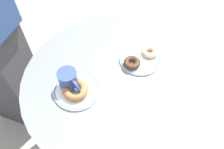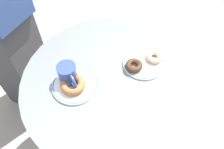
{
  "view_description": "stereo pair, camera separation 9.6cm",
  "coord_description": "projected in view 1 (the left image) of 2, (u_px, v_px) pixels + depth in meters",
  "views": [
    {
      "loc": [
        -0.34,
        -0.43,
        1.52
      ],
      "look_at": [
        0.0,
        0.02,
        0.74
      ],
      "focal_mm": 35.92,
      "sensor_mm": 36.0,
      "label": 1
    },
    {
      "loc": [
        -0.26,
        -0.48,
        1.52
      ],
      "look_at": [
        0.0,
        0.02,
        0.74
      ],
      "focal_mm": 35.92,
      "sensor_mm": 36.0,
      "label": 2
    }
  ],
  "objects": [
    {
      "name": "plate_left",
      "position": [
        77.0,
        90.0,
        0.92
      ],
      "size": [
        0.19,
        0.19,
        0.01
      ],
      "color": "white",
      "rests_on": "cafe_table"
    },
    {
      "name": "coffee_mug",
      "position": [
        69.0,
        80.0,
        0.9
      ],
      "size": [
        0.08,
        0.12,
        0.09
      ],
      "color": "#334784",
      "rests_on": "cafe_table"
    },
    {
      "name": "plate_right",
      "position": [
        140.0,
        59.0,
        1.01
      ],
      "size": [
        0.19,
        0.19,
        0.01
      ],
      "color": "white",
      "rests_on": "cafe_table"
    },
    {
      "name": "cafe_table",
      "position": [
        114.0,
        104.0,
        1.14
      ],
      "size": [
        0.79,
        0.79,
        0.73
      ],
      "color": "slate",
      "rests_on": "ground"
    },
    {
      "name": "donut_cinnamon",
      "position": [
        76.0,
        90.0,
        0.89
      ],
      "size": [
        0.15,
        0.15,
        0.03
      ],
      "primitive_type": "torus",
      "rotation": [
        0.0,
        0.0,
        5.48
      ],
      "color": "#A36B3D",
      "rests_on": "plate_left"
    },
    {
      "name": "ground_plane",
      "position": [
        113.0,
        140.0,
        1.56
      ],
      "size": [
        7.0,
        7.0,
        0.02
      ],
      "primitive_type": "cube",
      "color": "#9E9389"
    },
    {
      "name": "donut_chocolate",
      "position": [
        132.0,
        63.0,
        0.98
      ],
      "size": [
        0.1,
        0.1,
        0.03
      ],
      "primitive_type": "torus",
      "rotation": [
        0.0,
        0.0,
        5.31
      ],
      "color": "#422819",
      "rests_on": "plate_right"
    },
    {
      "name": "donut_glazed",
      "position": [
        150.0,
        52.0,
        1.02
      ],
      "size": [
        0.11,
        0.11,
        0.03
      ],
      "primitive_type": "torus",
      "rotation": [
        0.0,
        0.0,
        0.87
      ],
      "color": "#E0B789",
      "rests_on": "plate_right"
    }
  ]
}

